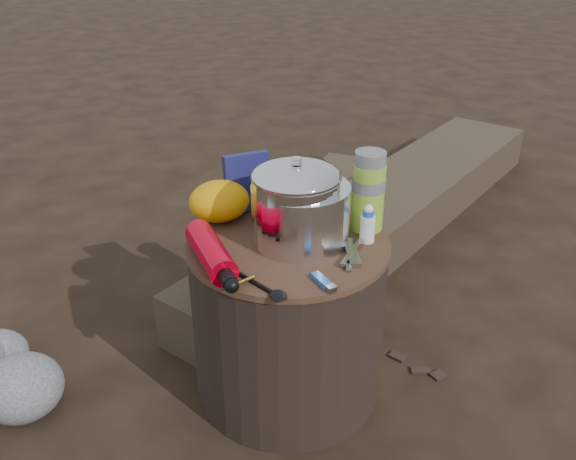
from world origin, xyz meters
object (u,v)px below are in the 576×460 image
object	(u,v)px
stump	(288,317)
camping_pot	(296,204)
fuel_bottle	(211,252)
travel_mug	(310,184)
thermos	(368,191)
log_main	(387,211)

from	to	relation	value
stump	camping_pot	bearing A→B (deg)	-35.95
stump	fuel_bottle	bearing A→B (deg)	-164.80
fuel_bottle	travel_mug	xyz separation A→B (m)	(0.31, 0.23, 0.03)
camping_pot	thermos	bearing A→B (deg)	5.27
camping_pot	stump	bearing A→B (deg)	144.05
fuel_bottle	travel_mug	distance (m)	0.39
camping_pot	fuel_bottle	world-z (taller)	camping_pot
thermos	log_main	bearing A→B (deg)	58.94
stump	thermos	xyz separation A→B (m)	(0.21, 0.01, 0.32)
fuel_bottle	log_main	bearing A→B (deg)	38.24
fuel_bottle	thermos	xyz separation A→B (m)	(0.40, 0.06, 0.07)
camping_pot	thermos	distance (m)	0.19
stump	camping_pot	distance (m)	0.33
log_main	camping_pot	world-z (taller)	camping_pot
log_main	camping_pot	size ratio (longest dim) A/B	10.37
camping_pot	fuel_bottle	size ratio (longest dim) A/B	0.76
camping_pot	travel_mug	bearing A→B (deg)	61.35
thermos	stump	bearing A→B (deg)	-178.31
fuel_bottle	thermos	bearing A→B (deg)	3.51
stump	fuel_bottle	distance (m)	0.33
thermos	camping_pot	bearing A→B (deg)	-174.73
stump	fuel_bottle	xyz separation A→B (m)	(-0.20, -0.05, 0.26)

